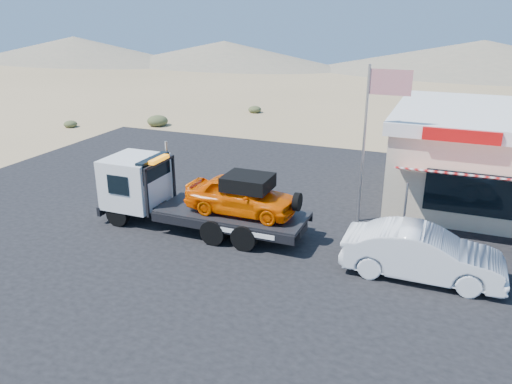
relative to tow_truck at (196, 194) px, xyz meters
The scene contains 7 objects.
ground 2.23m from the tow_truck, 61.74° to the right, with size 120.00×120.00×0.00m, color #8E7851.
asphalt_lot 3.48m from the tow_truck, 27.76° to the left, with size 32.00×24.00×0.02m, color black.
tow_truck is the anchor object (origin of this frame).
white_sedan 8.19m from the tow_truck, ahead, with size 1.68×4.81×1.59m, color silver.
flagpole 6.89m from the tow_truck, 27.42° to the left, with size 1.55×0.10×6.00m.
desert_scrub 15.37m from the tow_truck, 148.19° to the left, with size 26.98×32.98×0.79m.
distant_hills 54.37m from the tow_truck, 99.48° to the left, with size 126.00×48.00×4.20m.
Camera 1 is at (7.71, -13.69, 7.83)m, focal length 35.00 mm.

